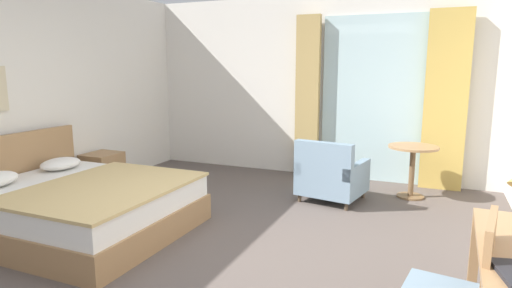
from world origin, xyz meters
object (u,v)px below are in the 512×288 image
at_px(desk_chair, 461,288).
at_px(armchair_by_window, 331,177).
at_px(bed, 77,205).
at_px(round_cafe_table, 413,160).
at_px(nightstand, 103,172).

relative_size(desk_chair, armchair_by_window, 1.11).
bearing_deg(armchair_by_window, bed, -137.10).
xyz_separation_m(bed, desk_chair, (3.58, -0.85, 0.26)).
xyz_separation_m(desk_chair, round_cafe_table, (-0.44, 3.46, -0.03)).
relative_size(nightstand, round_cafe_table, 0.75).
bearing_deg(round_cafe_table, desk_chair, -82.76).
relative_size(desk_chair, round_cafe_table, 1.38).
relative_size(armchair_by_window, round_cafe_table, 1.24).
distance_m(armchair_by_window, round_cafe_table, 1.12).
relative_size(nightstand, armchair_by_window, 0.60).
bearing_deg(desk_chair, nightstand, 154.09).
distance_m(bed, nightstand, 1.56).
xyz_separation_m(nightstand, round_cafe_table, (3.99, 1.30, 0.25)).
height_order(armchair_by_window, round_cafe_table, armchair_by_window).
xyz_separation_m(armchair_by_window, round_cafe_table, (0.94, 0.57, 0.19)).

